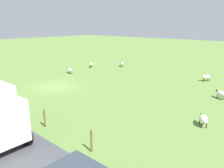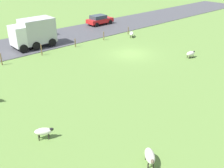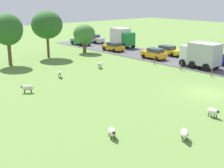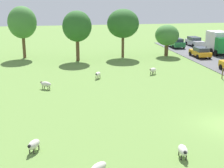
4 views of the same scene
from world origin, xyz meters
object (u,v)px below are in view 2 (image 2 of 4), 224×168
object	(u,v)px
sheep_2	(44,132)
truck_1	(33,32)
car_0	(99,20)
sheep_4	(150,156)
sheep_1	(132,34)
car_4	(38,31)
sheep_6	(191,54)

from	to	relation	value
sheep_2	truck_1	size ratio (longest dim) A/B	0.23
car_0	sheep_4	bearing A→B (deg)	146.10
sheep_1	car_4	xyz separation A→B (m)	(8.44, 9.43, 0.38)
sheep_4	car_4	distance (m)	27.21
sheep_6	truck_1	distance (m)	18.16
sheep_6	truck_1	size ratio (longest dim) A/B	0.24
sheep_1	sheep_2	distance (m)	23.12
car_4	car_0	bearing A→B (deg)	-90.41
sheep_2	sheep_6	distance (m)	18.89
truck_1	sheep_4	bearing A→B (deg)	168.29
sheep_4	truck_1	xyz separation A→B (m)	(22.43, -4.65, 1.31)
sheep_6	car_4	xyz separation A→B (m)	(18.29, 8.54, 0.40)
sheep_1	sheep_6	bearing A→B (deg)	174.80
car_0	sheep_6	bearing A→B (deg)	173.60
sheep_1	sheep_6	distance (m)	9.90
sheep_6	car_4	size ratio (longest dim) A/B	0.30
sheep_4	car_0	size ratio (longest dim) A/B	0.30
sheep_2	car_0	size ratio (longest dim) A/B	0.27
sheep_4	car_4	world-z (taller)	car_4
car_4	sheep_4	bearing A→B (deg)	165.02
sheep_2	truck_1	world-z (taller)	truck_1
sheep_1	sheep_2	xyz separation A→B (m)	(-12.19, 19.64, 0.03)
truck_1	car_4	size ratio (longest dim) A/B	1.25
sheep_4	car_4	xyz separation A→B (m)	(26.28, -7.03, 0.35)
truck_1	sheep_1	bearing A→B (deg)	-111.21
sheep_2	car_4	world-z (taller)	car_4
truck_1	sheep_6	bearing A→B (deg)	-142.91
sheep_2	sheep_4	bearing A→B (deg)	-150.69
sheep_4	sheep_1	bearing A→B (deg)	-42.70
sheep_1	car_0	size ratio (longest dim) A/B	0.29
car_4	sheep_6	bearing A→B (deg)	-154.98
sheep_2	sheep_6	size ratio (longest dim) A/B	0.95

